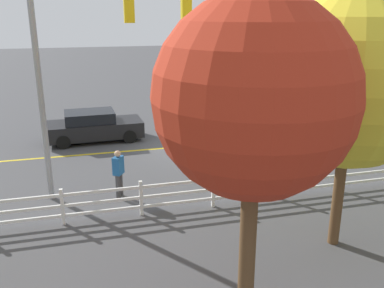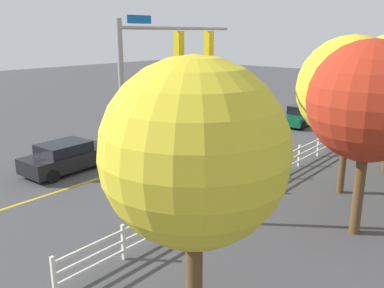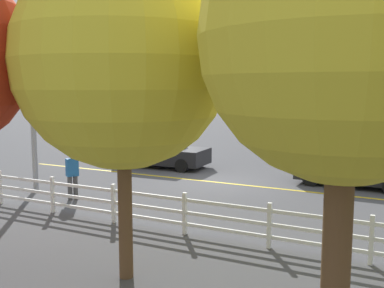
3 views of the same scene
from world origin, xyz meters
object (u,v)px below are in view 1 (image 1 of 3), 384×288
object	(u,v)px
car_1	(265,117)
pedestrian	(119,172)
car_2	(94,126)
tree_0	(254,98)
tree_4	(351,82)

from	to	relation	value
car_1	pedestrian	size ratio (longest dim) A/B	2.63
car_2	tree_0	size ratio (longest dim) A/B	0.71
pedestrian	car_1	bearing A→B (deg)	70.06
car_1	tree_4	world-z (taller)	tree_4
car_1	tree_0	distance (m)	15.10
car_1	car_2	world-z (taller)	car_2
car_2	tree_0	distance (m)	14.14
pedestrian	tree_4	size ratio (longest dim) A/B	0.25
pedestrian	tree_4	distance (m)	7.95
car_1	car_2	xyz separation A→B (m)	(9.06, -0.22, 0.04)
car_1	tree_4	bearing A→B (deg)	-102.83
tree_4	tree_0	bearing A→B (deg)	28.07
tree_0	tree_4	xyz separation A→B (m)	(-3.33, -1.77, -0.10)
tree_4	car_2	bearing A→B (deg)	-62.55
tree_0	tree_4	bearing A→B (deg)	-151.93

